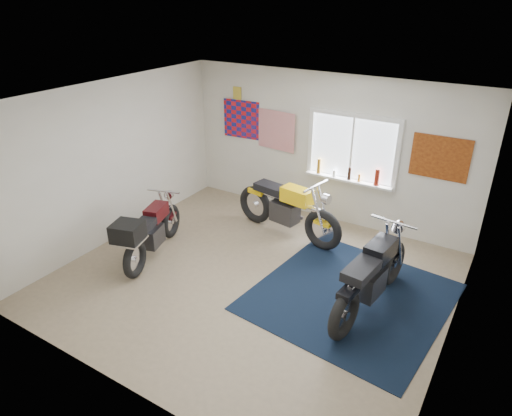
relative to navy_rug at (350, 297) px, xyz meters
The scene contains 10 objects.
ground 1.46m from the navy_rug, 166.19° to the right, with size 5.50×5.50×0.00m, color #9E896B.
room_shell 2.19m from the navy_rug, 166.19° to the right, with size 5.50×5.50×5.50m.
navy_rug is the anchor object (origin of this frame).
window_assembly 2.68m from the navy_rug, 113.46° to the left, with size 1.66×0.17×1.26m.
oil_bottles 2.44m from the navy_rug, 112.32° to the left, with size 1.17×0.09×0.30m.
flag_display 4.49m from the navy_rug, 147.30° to the left, with size 1.60×0.10×1.17m.
triumph_poster 2.68m from the navy_rug, 76.03° to the left, with size 0.90×0.03×0.70m, color #A54C14.
yellow_triumph 2.08m from the navy_rug, 145.13° to the left, with size 2.20×0.68×1.11m.
black_chrome_bike 0.56m from the navy_rug, 17.35° to the right, with size 0.66×2.17×1.11m.
maroon_tourer 3.25m from the navy_rug, 166.76° to the right, with size 0.88×1.86×0.96m.
Camera 1 is at (3.05, -4.87, 3.97)m, focal length 32.00 mm.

